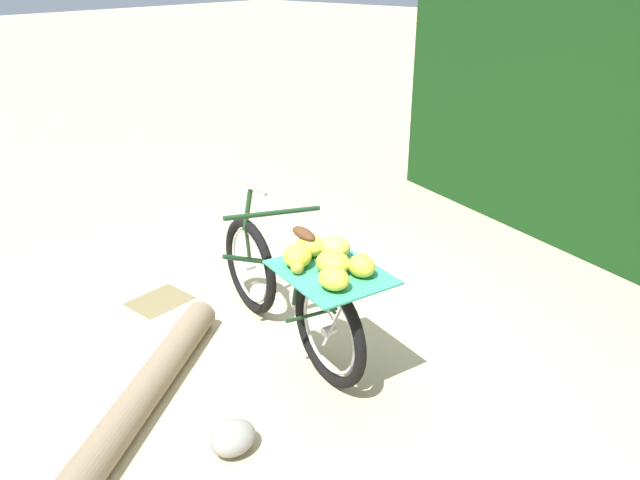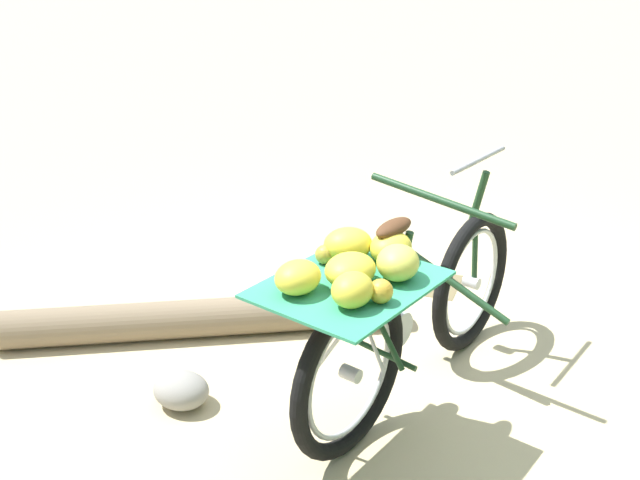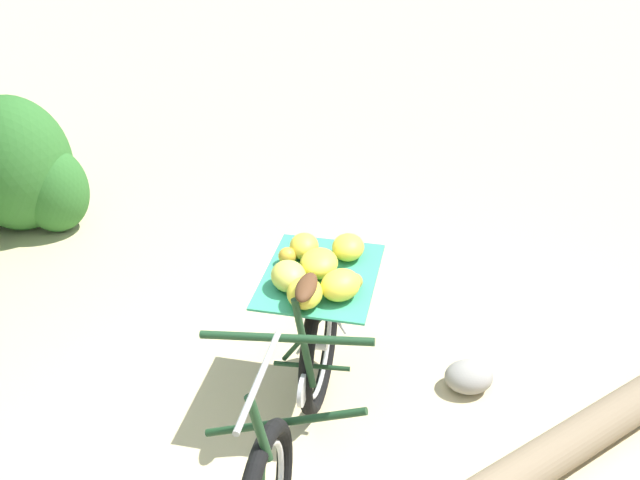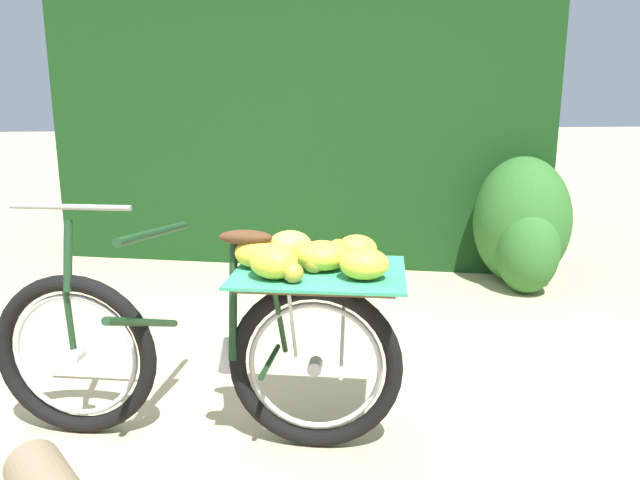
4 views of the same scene
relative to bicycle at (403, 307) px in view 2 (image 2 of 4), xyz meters
The scene contains 5 objects.
ground_plane 0.57m from the bicycle, 112.67° to the right, with size 60.00×60.00×0.00m, color #C6B284.
bicycle is the anchor object (origin of this frame).
fallen_log 1.23m from the bicycle, 11.28° to the right, with size 0.20×0.20×2.13m, color #7F6B51.
path_stone 1.08m from the bicycle, 21.81° to the left, with size 0.26×0.22×0.16m, color gray.
leaf_litter_patch 1.38m from the bicycle, 81.32° to the right, with size 0.44×0.36×0.01m, color olive.
Camera 2 is at (-0.56, 2.94, 1.99)m, focal length 40.38 mm.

